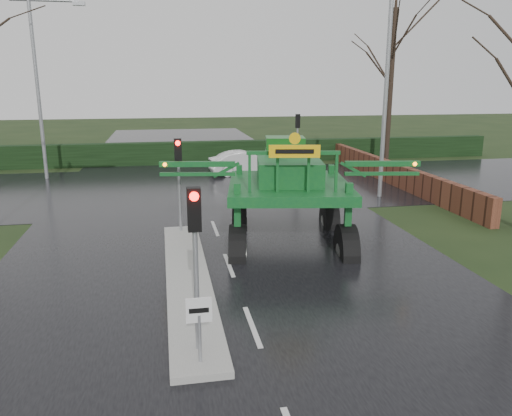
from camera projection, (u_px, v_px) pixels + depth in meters
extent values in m
plane|color=black|center=(252.00, 327.00, 11.42)|extent=(140.00, 140.00, 0.00)
cube|color=black|center=(210.00, 215.00, 20.95)|extent=(14.00, 80.00, 0.02)
cube|color=black|center=(199.00, 187.00, 26.66)|extent=(80.00, 12.00, 0.02)
cube|color=gray|center=(188.00, 278.00, 14.03)|extent=(1.20, 10.00, 0.16)
cube|color=black|center=(190.00, 153.00, 34.10)|extent=(44.00, 0.90, 1.50)
cube|color=#592D1E|center=(383.00, 170.00, 28.40)|extent=(0.40, 20.00, 1.20)
cylinder|color=gray|center=(200.00, 339.00, 9.60)|extent=(0.07, 0.07, 1.00)
cube|color=silver|center=(199.00, 310.00, 9.45)|extent=(0.50, 0.04, 0.50)
cube|color=black|center=(199.00, 311.00, 9.43)|extent=(0.38, 0.01, 0.10)
cylinder|color=gray|center=(196.00, 276.00, 9.81)|extent=(0.10, 0.10, 3.50)
cube|color=black|center=(194.00, 209.00, 9.48)|extent=(0.26, 0.22, 0.85)
sphere|color=#FF0C07|center=(194.00, 197.00, 9.28)|extent=(0.18, 0.18, 0.18)
cylinder|color=gray|center=(179.00, 188.00, 17.90)|extent=(0.10, 0.10, 3.50)
cube|color=black|center=(178.00, 151.00, 17.57)|extent=(0.26, 0.22, 0.85)
sphere|color=#FF0C07|center=(178.00, 143.00, 17.38)|extent=(0.18, 0.18, 0.18)
cylinder|color=gray|center=(297.00, 143.00, 31.21)|extent=(0.10, 0.10, 3.50)
cube|color=black|center=(298.00, 121.00, 30.88)|extent=(0.26, 0.22, 0.85)
sphere|color=#FF0C07|center=(297.00, 116.00, 30.94)|extent=(0.18, 0.18, 0.18)
cylinder|color=gray|center=(386.00, 92.00, 23.15)|extent=(0.20, 0.20, 10.00)
cylinder|color=gray|center=(38.00, 90.00, 27.72)|extent=(0.20, 0.20, 10.00)
cylinder|color=gray|center=(44.00, 0.00, 26.71)|extent=(3.52, 0.14, 0.14)
cube|color=gray|center=(79.00, 4.00, 27.05)|extent=(0.65, 0.30, 0.20)
cylinder|color=black|center=(391.00, 89.00, 32.54)|extent=(0.32, 0.32, 10.00)
cylinder|color=black|center=(189.00, 212.00, 17.68)|extent=(0.87, 2.03, 1.97)
cylinder|color=#595B56|center=(189.00, 212.00, 17.68)|extent=(0.69, 0.78, 0.69)
cube|color=#0D4A20|center=(188.00, 178.00, 17.38)|extent=(0.25, 0.25, 2.26)
cylinder|color=black|center=(288.00, 211.00, 17.73)|extent=(0.87, 2.03, 1.97)
cylinder|color=#595B56|center=(288.00, 211.00, 17.73)|extent=(0.69, 0.78, 0.69)
cube|color=#0D4A20|center=(289.00, 177.00, 17.43)|extent=(0.25, 0.25, 2.26)
cylinder|color=black|center=(174.00, 243.00, 14.25)|extent=(0.87, 2.03, 1.97)
cylinder|color=#595B56|center=(174.00, 243.00, 14.25)|extent=(0.69, 0.78, 0.69)
cube|color=#0D4A20|center=(172.00, 201.00, 13.95)|extent=(0.25, 0.25, 2.26)
cylinder|color=black|center=(298.00, 242.00, 14.29)|extent=(0.87, 2.03, 1.97)
cylinder|color=#595B56|center=(298.00, 242.00, 14.29)|extent=(0.69, 0.78, 0.69)
cube|color=#0D4A20|center=(299.00, 201.00, 13.99)|extent=(0.25, 0.25, 2.26)
cube|color=#0D4A20|center=(237.00, 168.00, 15.53)|extent=(4.88, 5.36, 0.34)
cube|color=#0D4A20|center=(237.00, 150.00, 15.59)|extent=(2.64, 3.28, 0.89)
cube|color=#135214|center=(238.00, 132.00, 17.41)|extent=(1.66, 1.42, 1.28)
cube|color=#0D4A20|center=(235.00, 126.00, 13.65)|extent=(2.93, 0.62, 0.12)
cube|color=#0D4A20|center=(131.00, 141.00, 14.89)|extent=(2.55, 0.61, 0.18)
sphere|color=orange|center=(94.00, 141.00, 14.78)|extent=(0.14, 0.14, 0.14)
cube|color=#0D4A20|center=(341.00, 141.00, 14.97)|extent=(2.55, 0.61, 0.18)
sphere|color=orange|center=(378.00, 141.00, 14.89)|extent=(0.14, 0.14, 0.14)
cube|color=#E6B30C|center=(235.00, 124.00, 13.25)|extent=(1.56, 0.33, 0.39)
cube|color=black|center=(235.00, 124.00, 13.25)|extent=(1.16, 0.21, 0.14)
cylinder|color=#E6B30C|center=(235.00, 109.00, 13.15)|extent=(0.36, 0.10, 0.35)
imported|color=silver|center=(245.00, 174.00, 30.31)|extent=(4.42, 2.01, 1.40)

